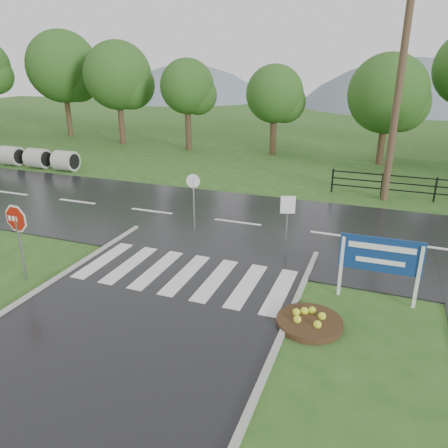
% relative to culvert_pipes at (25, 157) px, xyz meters
% --- Properties ---
extents(ground, '(120.00, 120.00, 0.00)m').
position_rel_culvert_pipes_xyz_m(ground, '(15.84, -15.00, -0.60)').
color(ground, '#2C561C').
rests_on(ground, ground).
extents(main_road, '(90.00, 8.00, 0.04)m').
position_rel_culvert_pipes_xyz_m(main_road, '(15.84, -5.00, -0.60)').
color(main_road, black).
rests_on(main_road, ground).
extents(crosswalk, '(6.50, 2.80, 0.02)m').
position_rel_culvert_pipes_xyz_m(crosswalk, '(15.84, -10.00, -0.54)').
color(crosswalk, silver).
rests_on(crosswalk, ground).
extents(fence_west, '(9.58, 0.08, 1.20)m').
position_rel_culvert_pipes_xyz_m(fence_west, '(23.59, 1.00, 0.12)').
color(fence_west, black).
rests_on(fence_west, ground).
extents(hills, '(102.00, 48.00, 48.00)m').
position_rel_culvert_pipes_xyz_m(hills, '(19.34, 50.00, -16.14)').
color(hills, slate).
rests_on(hills, ground).
extents(treeline, '(83.20, 5.20, 10.00)m').
position_rel_culvert_pipes_xyz_m(treeline, '(16.84, 9.00, -0.60)').
color(treeline, '#224E18').
rests_on(treeline, ground).
extents(culvert_pipes, '(7.60, 1.20, 1.20)m').
position_rel_culvert_pipes_xyz_m(culvert_pipes, '(0.00, 0.00, 0.00)').
color(culvert_pipes, '#9E9B93').
rests_on(culvert_pipes, ground).
extents(stop_sign, '(1.13, 0.13, 2.55)m').
position_rel_culvert_pipes_xyz_m(stop_sign, '(11.38, -11.92, 1.18)').
color(stop_sign, '#939399').
rests_on(stop_sign, ground).
extents(estate_billboard, '(2.17, 0.10, 1.90)m').
position_rel_culvert_pipes_xyz_m(estate_billboard, '(21.43, -9.48, 0.71)').
color(estate_billboard, silver).
rests_on(estate_billboard, ground).
extents(flower_bed, '(1.67, 1.67, 0.33)m').
position_rel_culvert_pipes_xyz_m(flower_bed, '(19.94, -11.34, -0.48)').
color(flower_bed, '#332111').
rests_on(flower_bed, ground).
extents(reg_sign_small, '(0.46, 0.18, 2.18)m').
position_rel_culvert_pipes_xyz_m(reg_sign_small, '(18.43, -7.55, 0.94)').
color(reg_sign_small, '#939399').
rests_on(reg_sign_small, ground).
extents(reg_sign_round, '(0.53, 0.10, 2.30)m').
position_rel_culvert_pipes_xyz_m(reg_sign_round, '(14.54, -6.42, 0.85)').
color(reg_sign_round, '#939399').
rests_on(reg_sign_round, ground).
extents(utility_pole_east, '(1.72, 0.40, 9.69)m').
position_rel_culvert_pipes_xyz_m(utility_pole_east, '(21.39, 0.50, 4.32)').
color(utility_pole_east, '#473523').
rests_on(utility_pole_east, ground).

